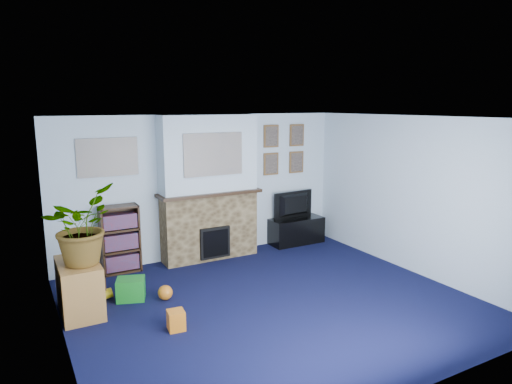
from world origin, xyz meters
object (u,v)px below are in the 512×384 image
tv_stand (296,231)px  television (296,205)px  bookshelf (120,241)px  sideboard (79,286)px

tv_stand → television: bearing=90.0°
tv_stand → bookshelf: bearing=178.6°
bookshelf → sideboard: size_ratio=1.24×
television → sideboard: 4.16m
television → bookshelf: bookshelf is taller
tv_stand → sideboard: (-3.98, -1.12, 0.12)m
bookshelf → sideboard: (-0.77, -1.19, -0.15)m
television → sideboard: size_ratio=1.01×
television → sideboard: television is taller
tv_stand → television: (0.00, 0.02, 0.50)m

